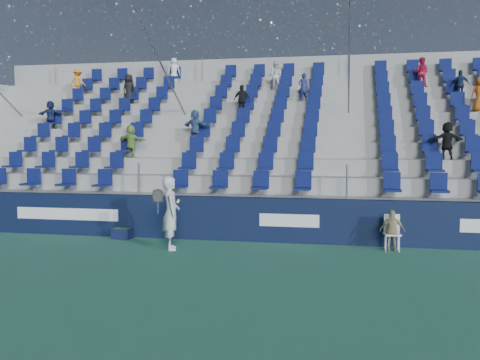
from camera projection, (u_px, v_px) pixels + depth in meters
name	position (u px, v px, depth m)	size (l,w,h in m)	color
ground	(205.00, 266.00, 11.68)	(70.00, 70.00, 0.00)	#317257
sponsor_wall	(236.00, 219.00, 14.72)	(24.00, 0.32, 1.20)	#0D1633
grandstand	(264.00, 158.00, 19.59)	(24.00, 8.17, 6.63)	#A4A49F
tennis_player	(171.00, 213.00, 13.46)	(0.74, 0.79, 1.85)	silver
line_judge_chair	(392.00, 230.00, 13.40)	(0.44, 0.45, 0.90)	white
line_judge	(392.00, 230.00, 13.26)	(0.61, 0.25, 1.04)	tan
ball_bin	(122.00, 233.00, 15.00)	(0.57, 0.40, 0.30)	#10183D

